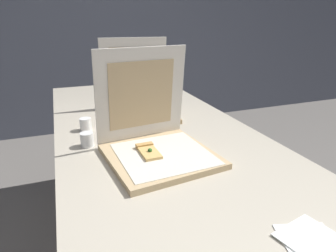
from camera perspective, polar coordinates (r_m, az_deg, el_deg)
name	(u,v)px	position (r m, az deg, el deg)	size (l,w,h in m)	color
wall_back	(89,12)	(3.40, -15.27, 20.79)	(10.00, 0.10, 2.60)	slate
table	(153,138)	(1.38, -3.03, -2.32)	(0.87, 2.05, 0.76)	#BCB29E
pizza_box_front	(156,141)	(1.08, -2.41, -3.04)	(0.41, 0.41, 0.39)	tan
pizza_box_middle	(138,103)	(1.56, -5.89, 4.49)	(0.41, 0.41, 0.39)	tan
cup_white_near_center	(87,140)	(1.20, -15.61, -2.58)	(0.05, 0.05, 0.06)	white
cup_white_mid	(86,124)	(1.38, -15.88, 0.33)	(0.05, 0.05, 0.06)	white
napkin_pile	(312,241)	(0.79, 26.52, -19.63)	(0.17, 0.16, 0.01)	white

